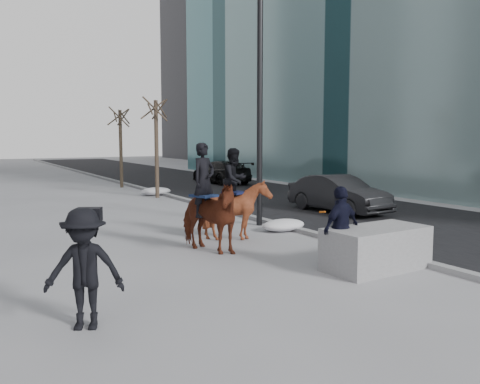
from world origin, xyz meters
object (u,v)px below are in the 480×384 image
mounted_right (237,203)px  car_near (338,194)px  planter (376,248)px  mounted_left (206,212)px

mounted_right → car_near: bearing=23.3°
planter → mounted_left: bearing=125.9°
car_near → mounted_left: size_ratio=1.58×
car_near → mounted_left: (-7.01, -3.35, 0.29)m
planter → mounted_right: (-0.98, 4.14, 0.54)m
planter → mounted_right: size_ratio=0.91×
planter → car_near: size_ratio=0.54×
planter → mounted_right: mounted_right is taller
car_near → mounted_right: size_ratio=1.68×
car_near → planter: bearing=-129.3°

